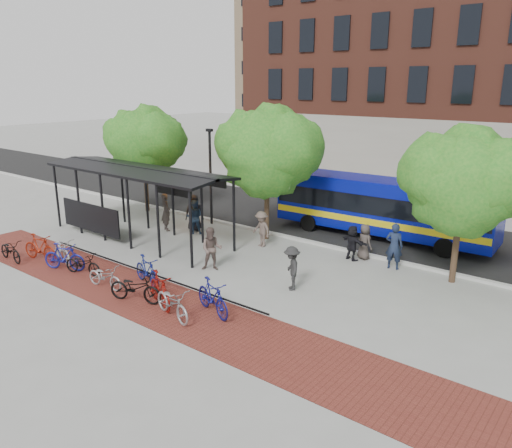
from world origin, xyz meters
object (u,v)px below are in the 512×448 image
Objects in this scene: bus_shelter at (135,178)px; bike_0 at (10,250)px; pedestrian_2 at (194,217)px; lamp_post_left at (210,174)px; tree_a at (145,140)px; bike_10 at (172,303)px; tree_c at (466,179)px; bike_2 at (63,250)px; bike_8 at (135,288)px; bike_3 at (64,257)px; bus at (382,205)px; pedestrian_5 at (352,243)px; bike_11 at (213,297)px; pedestrian_6 at (364,242)px; bike_4 at (83,264)px; pedestrian_8 at (212,249)px; bike_6 at (105,277)px; pedestrian_3 at (261,229)px; pedestrian_0 at (194,213)px; bike_7 at (147,271)px; pedestrian_7 at (394,246)px; pedestrian_9 at (292,268)px; tree_b at (269,148)px; bike_1 at (40,248)px; bike_9 at (160,290)px; pedestrian_1 at (166,212)px.

bus_shelter reaches higher than bike_0.
lamp_post_left is at bearing -108.11° from pedestrian_2.
bike_10 is at bearing -37.07° from tree_a.
tree_c reaches higher than bike_2.
bike_8 is at bearing -79.76° from bike_2.
bike_10 is (6.70, -0.22, -0.04)m from bike_3.
bus is 7.05× the size of pedestrian_5.
pedestrian_6 reaches higher than bike_11.
pedestrian_8 is at bearing -60.05° from bike_4.
pedestrian_3 is at bearing -16.41° from bike_6.
pedestrian_0 is 0.52m from pedestrian_2.
lamp_post_left is 9.13m from bike_3.
bike_7 is at bearing 79.74° from bike_10.
lamp_post_left is 2.36m from pedestrian_0.
pedestrian_7 is 1.08× the size of pedestrian_8.
bike_10 is 1.22× the size of pedestrian_9.
pedestrian_5 is (8.66, 8.42, 0.20)m from bike_3.
bike_11 is at bearing -65.69° from tree_b.
bus is 14.94m from bike_2.
bike_11 reaches higher than bike_10.
bike_8 is 1.16× the size of pedestrian_2.
bike_11 is (2.77, 0.98, 0.07)m from bike_8.
bike_2 is 1.38× the size of pedestrian_6.
bike_7 is (-9.12, -7.53, -3.49)m from tree_c.
pedestrian_6 is (0.36, 0.43, 0.01)m from pedestrian_5.
pedestrian_6 reaches higher than bike_1.
bike_8 is (3.74, -0.36, 0.08)m from bike_4.
pedestrian_9 is at bearing 124.36° from pedestrian_2.
bike_9 is at bearing -111.24° from pedestrian_8.
pedestrian_1 reaches higher than pedestrian_6.
pedestrian_8 is (0.85, 2.68, 0.34)m from bike_7.
pedestrian_1 is at bearing 56.34° from bike_7.
bus reaches higher than bike_9.
tree_c reaches higher than pedestrian_3.
pedestrian_2 is 5.30m from pedestrian_8.
pedestrian_5 is (4.21, 0.98, -0.08)m from pedestrian_3.
bus_shelter is at bearing 31.84° from bike_8.
bike_10 is at bearing -60.41° from pedestrian_3.
pedestrian_2 is (-6.19, 7.21, 0.34)m from bike_10.
bus_shelter reaches higher than bike_8.
bike_4 is 1.03× the size of pedestrian_9.
bike_10 is at bearing -86.57° from bike_9.
tree_a reaches higher than bus.
tree_c is at bearing -17.83° from bike_9.
pedestrian_5 is at bearing 9.84° from bike_11.
pedestrian_2 is at bearing 4.59° from bike_2.
bike_2 is at bearing -95.46° from lamp_post_left.
bus reaches higher than pedestrian_7.
lamp_post_left is at bearing -20.20° from bike_1.
bike_3 is (0.89, -0.46, 0.01)m from bike_2.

